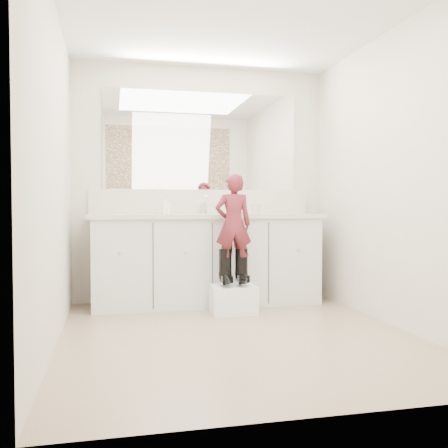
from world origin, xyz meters
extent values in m
plane|color=#806853|center=(0.00, 0.00, 0.00)|extent=(3.00, 3.00, 0.00)
plane|color=white|center=(0.00, 0.00, 2.40)|extent=(3.00, 3.00, 0.00)
plane|color=beige|center=(0.00, 1.50, 1.20)|extent=(2.60, 0.00, 2.60)
plane|color=beige|center=(0.00, -1.50, 1.20)|extent=(2.60, 0.00, 2.60)
plane|color=beige|center=(-1.30, 0.00, 1.20)|extent=(0.00, 3.00, 3.00)
plane|color=beige|center=(1.30, 0.00, 1.20)|extent=(0.00, 3.00, 3.00)
cube|color=silver|center=(0.00, 1.23, 0.42)|extent=(2.20, 0.55, 0.85)
cube|color=beige|center=(0.00, 1.21, 0.87)|extent=(2.28, 0.58, 0.04)
cube|color=beige|center=(0.00, 1.49, 1.02)|extent=(2.28, 0.03, 0.25)
cube|color=white|center=(0.00, 1.49, 1.64)|extent=(2.00, 0.02, 1.00)
cube|color=#472819|center=(0.00, -1.49, 1.65)|extent=(2.00, 0.01, 1.20)
cylinder|color=silver|center=(0.00, 1.38, 0.94)|extent=(0.08, 0.08, 0.10)
imported|color=beige|center=(0.48, 1.16, 0.94)|extent=(0.13, 0.13, 0.10)
imported|color=white|center=(-0.41, 1.22, 0.98)|extent=(0.10, 0.10, 0.17)
cube|color=white|center=(0.15, 0.75, 0.13)|extent=(0.41, 0.35, 0.25)
imported|color=#A13143|center=(0.15, 0.75, 0.81)|extent=(0.34, 0.23, 0.90)
cylinder|color=#CF5074|center=(0.22, 0.75, 0.90)|extent=(0.14, 0.02, 0.06)
camera|label=1|loc=(-0.92, -3.60, 0.96)|focal=40.00mm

